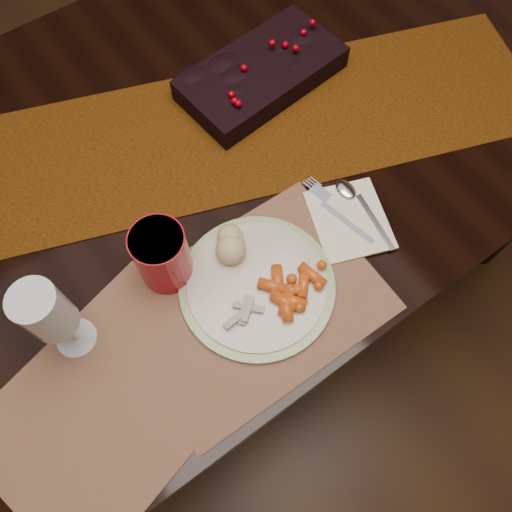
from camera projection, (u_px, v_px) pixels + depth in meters
floor at (213, 289)px, 1.65m from camera, size 5.00×5.00×0.00m
dining_table at (202, 238)px, 1.31m from camera, size 1.80×1.00×0.75m
table_runner at (149, 149)px, 0.97m from camera, size 1.61×0.85×0.00m
centerpiece at (261, 71)px, 1.01m from camera, size 0.35×0.20×0.07m
placemat_main at (255, 303)px, 0.84m from camera, size 0.42×0.31×0.00m
placemat_second at (115, 399)px, 0.77m from camera, size 0.46×0.38×0.00m
dinner_plate at (257, 285)px, 0.84m from camera, size 0.33×0.33×0.01m
baby_carrots at (293, 280)px, 0.83m from camera, size 0.11×0.09×0.02m
mashed_potatoes at (232, 244)px, 0.84m from camera, size 0.10×0.09×0.05m
turkey_shreds at (249, 317)px, 0.80m from camera, size 0.08×0.07×0.02m
napkin at (349, 220)px, 0.90m from camera, size 0.18×0.19×0.01m
fork at (340, 215)px, 0.90m from camera, size 0.05×0.15×0.00m
spoon at (366, 211)px, 0.90m from camera, size 0.06×0.16×0.00m
red_cup at (162, 256)px, 0.80m from camera, size 0.09×0.09×0.12m
wine_glass at (56, 321)px, 0.73m from camera, size 0.07×0.07×0.19m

